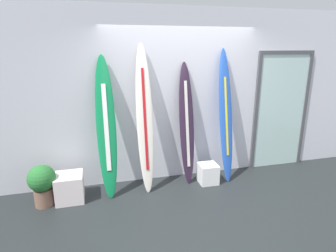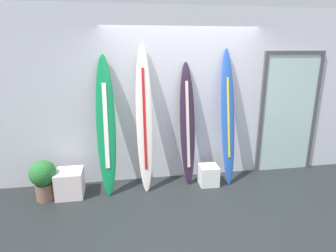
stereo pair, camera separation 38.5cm
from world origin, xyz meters
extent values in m
cube|color=#222728|center=(0.00, 0.00, -0.02)|extent=(8.00, 8.00, 0.04)
cube|color=silver|center=(0.00, 1.30, 1.40)|extent=(7.20, 0.20, 2.80)
ellipsoid|color=#117D45|center=(-1.22, 0.92, 1.05)|extent=(0.29, 0.54, 2.10)
cube|color=white|center=(-1.22, 0.88, 1.06)|extent=(0.07, 0.29, 1.24)
ellipsoid|color=silver|center=(-0.64, 0.93, 1.13)|extent=(0.26, 0.49, 2.25)
cube|color=red|center=(-0.64, 0.91, 1.13)|extent=(0.04, 0.31, 1.52)
ellipsoid|color=#2B1B30|center=(0.06, 1.00, 0.99)|extent=(0.26, 0.39, 1.97)
cube|color=silver|center=(0.06, 0.97, 0.99)|extent=(0.06, 0.24, 1.37)
cone|color=black|center=(0.06, 0.91, 0.17)|extent=(0.07, 0.09, 0.11)
ellipsoid|color=#2450B2|center=(0.71, 0.94, 1.09)|extent=(0.25, 0.48, 2.18)
cube|color=yellow|center=(0.71, 0.91, 1.09)|extent=(0.05, 0.25, 1.26)
cube|color=silver|center=(-1.80, 0.81, 0.20)|extent=(0.40, 0.40, 0.40)
cube|color=white|center=(0.38, 0.81, 0.16)|extent=(0.31, 0.31, 0.32)
cube|color=silver|center=(1.92, 1.18, 1.03)|extent=(0.96, 0.02, 2.07)
cube|color=#47474C|center=(1.41, 1.18, 1.03)|extent=(0.06, 0.06, 2.07)
cube|color=#47474C|center=(2.43, 1.18, 1.03)|extent=(0.06, 0.06, 2.07)
cube|color=#47474C|center=(1.92, 1.18, 2.10)|extent=(1.08, 0.06, 0.06)
cylinder|color=#7F5C49|center=(-2.15, 0.75, 0.13)|extent=(0.26, 0.26, 0.26)
sphere|color=#297030|center=(-2.15, 0.75, 0.42)|extent=(0.38, 0.38, 0.38)
camera|label=1|loc=(-1.34, -3.17, 2.20)|focal=30.11mm
camera|label=2|loc=(-0.96, -3.25, 2.20)|focal=30.11mm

